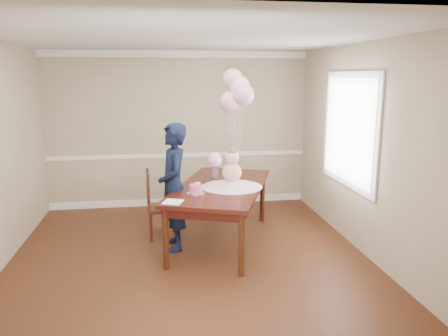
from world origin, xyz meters
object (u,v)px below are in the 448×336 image
at_px(birthday_cake, 196,189).
at_px(dining_chair_seat, 163,208).
at_px(dining_table_top, 221,187).
at_px(woman, 174,187).

bearing_deg(birthday_cake, dining_chair_seat, 121.43).
height_order(dining_table_top, dining_chair_seat, dining_table_top).
bearing_deg(woman, dining_table_top, 95.43).
height_order(birthday_cake, woman, woman).
xyz_separation_m(birthday_cake, dining_chair_seat, (-0.42, 0.69, -0.45)).
distance_m(dining_table_top, woman, 0.66).
bearing_deg(dining_table_top, woman, -149.00).
bearing_deg(woman, dining_chair_seat, -165.64).
relative_size(dining_table_top, woman, 1.29).
height_order(birthday_cake, dining_chair_seat, birthday_cake).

